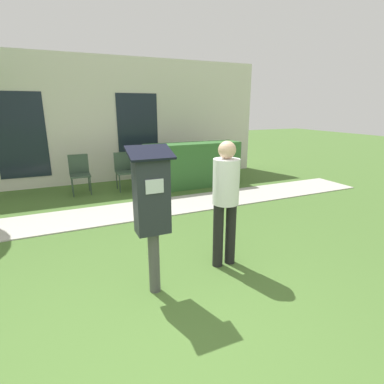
{
  "coord_description": "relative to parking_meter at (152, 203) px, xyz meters",
  "views": [
    {
      "loc": [
        -0.65,
        -2.07,
        1.96
      ],
      "look_at": [
        0.66,
        0.83,
        1.05
      ],
      "focal_mm": 28.0,
      "sensor_mm": 36.0,
      "label": 1
    }
  ],
  "objects": [
    {
      "name": "ground_plane",
      "position": [
        -0.16,
        -0.73,
        -1.02
      ],
      "size": [
        40.0,
        40.0,
        0.0
      ],
      "primitive_type": "plane",
      "color": "#476B2D"
    },
    {
      "name": "sidewalk",
      "position": [
        -0.16,
        2.67,
        -1.01
      ],
      "size": [
        12.0,
        1.1,
        0.02
      ],
      "color": "#B7B2A8",
      "rests_on": "ground"
    },
    {
      "name": "building_facade",
      "position": [
        -0.16,
        5.46,
        0.58
      ],
      "size": [
        10.0,
        0.26,
        3.2
      ],
      "color": "silver",
      "rests_on": "ground"
    },
    {
      "name": "parking_meter",
      "position": [
        0.0,
        0.0,
        0.0
      ],
      "size": [
        0.44,
        0.31,
        1.59
      ],
      "color": "#4C4C4C",
      "rests_on": "ground"
    },
    {
      "name": "person_standing",
      "position": [
        0.98,
        0.2,
        -0.09
      ],
      "size": [
        0.32,
        0.32,
        1.58
      ],
      "rotation": [
        0.0,
        0.0,
        -0.57
      ],
      "color": "black",
      "rests_on": "ground"
    },
    {
      "name": "outdoor_chair_left",
      "position": [
        -0.41,
        4.46,
        -0.49
      ],
      "size": [
        0.44,
        0.44,
        0.9
      ],
      "rotation": [
        0.0,
        0.0,
        -0.01
      ],
      "color": "#334738",
      "rests_on": "ground"
    },
    {
      "name": "outdoor_chair_middle",
      "position": [
        0.62,
        4.38,
        -0.49
      ],
      "size": [
        0.44,
        0.44,
        0.9
      ],
      "rotation": [
        0.0,
        0.0,
        -0.02
      ],
      "color": "#334738",
      "rests_on": "ground"
    },
    {
      "name": "hedge_row",
      "position": [
        2.24,
        3.94,
        -0.47
      ],
      "size": [
        2.43,
        0.6,
        1.1
      ],
      "color": "#33662D",
      "rests_on": "ground"
    }
  ]
}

